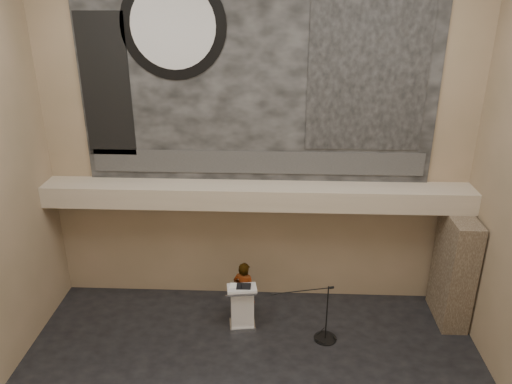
{
  "coord_description": "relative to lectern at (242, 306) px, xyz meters",
  "views": [
    {
      "loc": [
        0.45,
        -7.12,
        7.54
      ],
      "look_at": [
        0.0,
        3.2,
        3.2
      ],
      "focal_mm": 35.0,
      "sensor_mm": 36.0,
      "label": 1
    }
  ],
  "objects": [
    {
      "name": "banner_clock_face",
      "position": [
        -1.5,
        1.34,
        6.15
      ],
      "size": [
        1.84,
        0.02,
        1.84
      ],
      "primitive_type": "cylinder",
      "rotation": [
        1.57,
        0.0,
        0.0
      ],
      "color": "silver",
      "rests_on": "banner"
    },
    {
      "name": "wall_back",
      "position": [
        0.3,
        1.43,
        3.7
      ],
      "size": [
        10.0,
        0.02,
        8.5
      ],
      "primitive_type": "cube",
      "color": "#7E6D50",
      "rests_on": "floor"
    },
    {
      "name": "banner_building_print",
      "position": [
        2.7,
        1.36,
        5.25
      ],
      "size": [
        2.6,
        0.02,
        3.6
      ],
      "primitive_type": "cube",
      "color": "black",
      "rests_on": "banner"
    },
    {
      "name": "stone_pier",
      "position": [
        4.95,
        0.58,
        0.8
      ],
      "size": [
        0.6,
        1.4,
        2.7
      ],
      "primitive_type": "cube",
      "color": "#45372A",
      "rests_on": "floor"
    },
    {
      "name": "banner_brick_print",
      "position": [
        -3.1,
        1.36,
        4.85
      ],
      "size": [
        1.1,
        0.02,
        3.2
      ],
      "primitive_type": "cube",
      "color": "black",
      "rests_on": "banner"
    },
    {
      "name": "speaker_person",
      "position": [
        0.03,
        0.34,
        0.21
      ],
      "size": [
        0.65,
        0.54,
        1.52
      ],
      "primitive_type": "imported",
      "rotation": [
        0.0,
        0.0,
        2.78
      ],
      "color": "white",
      "rests_on": "floor"
    },
    {
      "name": "mic_stand",
      "position": [
        1.88,
        -0.39,
        -0.34
      ],
      "size": [
        1.53,
        0.57,
        1.42
      ],
      "rotation": [
        0.0,
        0.0,
        0.23
      ],
      "color": "black",
      "rests_on": "floor"
    },
    {
      "name": "papers",
      "position": [
        -0.17,
        -0.01,
        0.55
      ],
      "size": [
        0.24,
        0.32,
        0.0
      ],
      "primitive_type": "cube",
      "rotation": [
        0.0,
        0.0,
        -0.03
      ],
      "color": "white",
      "rests_on": "lectern"
    },
    {
      "name": "lectern",
      "position": [
        0.0,
        0.0,
        0.0
      ],
      "size": [
        0.73,
        0.57,
        1.13
      ],
      "rotation": [
        0.0,
        0.0,
        0.14
      ],
      "color": "silver",
      "rests_on": "floor"
    },
    {
      "name": "banner_text_strip",
      "position": [
        0.3,
        1.36,
        3.1
      ],
      "size": [
        7.76,
        0.02,
        0.55
      ],
      "primitive_type": "cube",
      "color": "#2E2E2E",
      "rests_on": "banner"
    },
    {
      "name": "banner",
      "position": [
        0.3,
        1.4,
        5.15
      ],
      "size": [
        8.0,
        0.05,
        5.0
      ],
      "primitive_type": "cube",
      "color": "black",
      "rests_on": "wall_back"
    },
    {
      "name": "sprinkler_right",
      "position": [
        2.2,
        0.98,
        2.12
      ],
      "size": [
        0.04,
        0.04,
        0.06
      ],
      "primitive_type": "cylinder",
      "color": "#B2893D",
      "rests_on": "soffit"
    },
    {
      "name": "banner_clock_rim",
      "position": [
        -1.5,
        1.36,
        6.15
      ],
      "size": [
        2.3,
        0.02,
        2.3
      ],
      "primitive_type": "cylinder",
      "rotation": [
        1.57,
        0.0,
        0.0
      ],
      "color": "black",
      "rests_on": "banner"
    },
    {
      "name": "sprinkler_left",
      "position": [
        -1.3,
        0.98,
        2.12
      ],
      "size": [
        0.04,
        0.04,
        0.06
      ],
      "primitive_type": "cylinder",
      "color": "#B2893D",
      "rests_on": "soffit"
    },
    {
      "name": "binder",
      "position": [
        0.04,
        -0.02,
        0.56
      ],
      "size": [
        0.33,
        0.26,
        0.04
      ],
      "primitive_type": "cube",
      "rotation": [
        0.0,
        0.0,
        0.0
      ],
      "color": "black",
      "rests_on": "lectern"
    },
    {
      "name": "soffit",
      "position": [
        0.3,
        1.03,
        2.4
      ],
      "size": [
        10.0,
        0.8,
        0.5
      ],
      "primitive_type": "cube",
      "color": "tan",
      "rests_on": "wall_back"
    }
  ]
}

